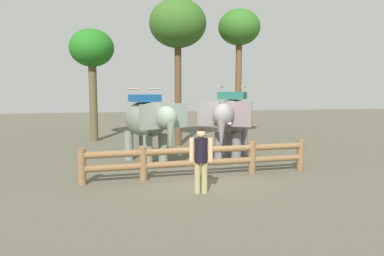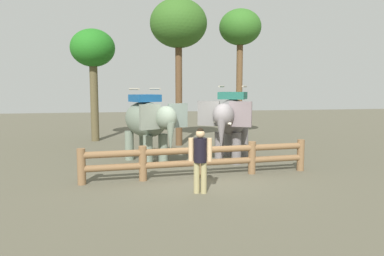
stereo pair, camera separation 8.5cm
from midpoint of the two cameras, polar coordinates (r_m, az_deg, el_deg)
The scene contains 8 objects.
ground_plane at distance 11.46m, azimuth 1.05°, elevation -7.71°, with size 60.00×60.00×0.00m, color #595543.
log_fence at distance 11.37m, azimuth 1.01°, elevation -4.68°, with size 7.27×0.71×1.05m.
elephant_near_left at distance 13.38m, azimuth -7.11°, elevation 1.04°, with size 2.45×3.26×2.76m.
elephant_center at distance 13.82m, azimuth 5.94°, elevation 1.45°, with size 2.67×3.33×2.85m.
tourist_woman_in_black at distance 9.58m, azimuth 1.16°, elevation -4.34°, with size 0.60×0.41×1.75m.
tree_far_left at distance 19.04m, azimuth 7.26°, elevation 14.79°, with size 2.10×2.10×6.66m.
tree_back_center at distance 17.59m, azimuth -2.38°, elevation 15.71°, with size 2.66×2.66×6.86m.
tree_far_right at distance 19.50m, azimuth -15.52°, elevation 11.46°, with size 2.23×2.23×5.70m.
Camera 1 is at (-2.38, -10.85, 2.81)m, focal length 34.13 mm.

